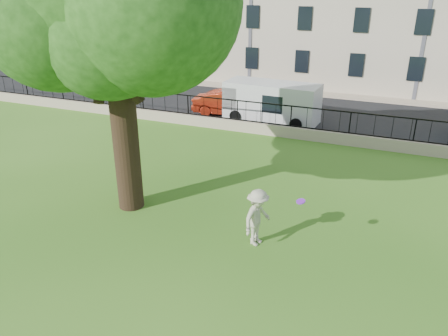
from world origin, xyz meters
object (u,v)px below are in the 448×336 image
at_px(frisbee, 301,201).
at_px(white_van, 272,102).
at_px(man, 258,218).
at_px(red_sedan, 229,104).

xyz_separation_m(frisbee, white_van, (-4.63, 12.69, -0.59)).
bearing_deg(man, white_van, 29.98).
bearing_deg(frisbee, man, -177.01).
height_order(red_sedan, white_van, white_van).
height_order(man, white_van, white_van).
distance_m(frisbee, white_van, 13.52).
bearing_deg(man, frisbee, -71.72).
xyz_separation_m(man, red_sedan, (-6.08, 12.98, -0.21)).
xyz_separation_m(man, frisbee, (1.28, 0.07, 0.79)).
height_order(frisbee, white_van, white_van).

